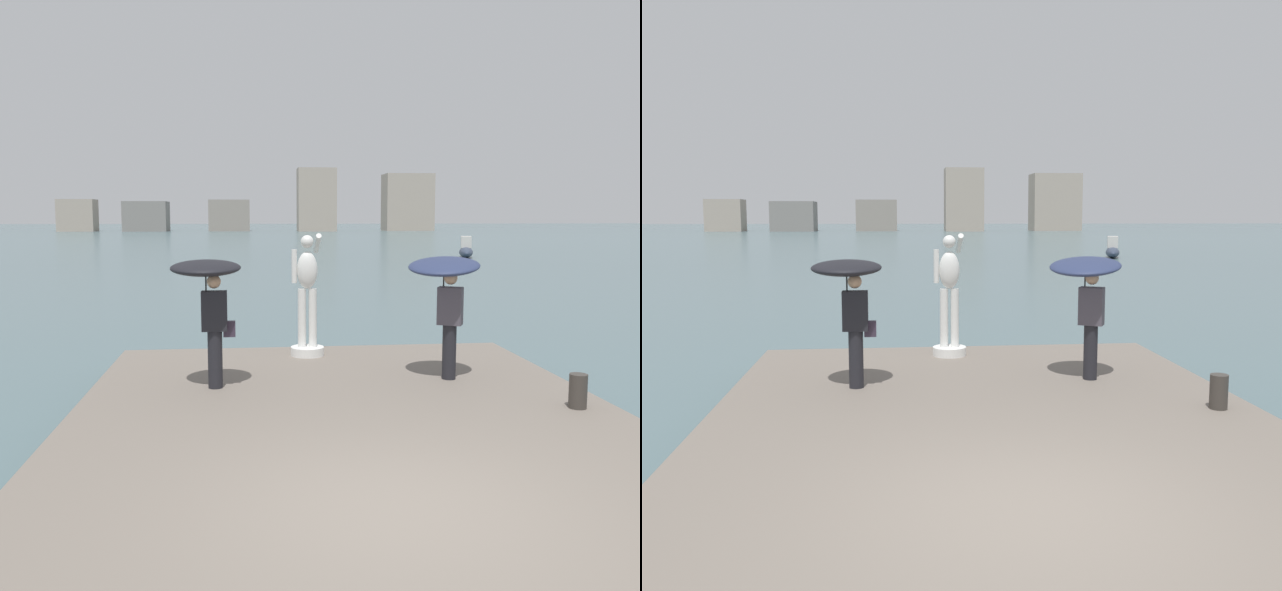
{
  "view_description": "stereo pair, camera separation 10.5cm",
  "coord_description": "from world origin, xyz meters",
  "views": [
    {
      "loc": [
        -1.34,
        -5.73,
        3.01
      ],
      "look_at": [
        0.0,
        6.56,
        1.55
      ],
      "focal_mm": 38.24,
      "sensor_mm": 36.0,
      "label": 1
    },
    {
      "loc": [
        -1.24,
        -5.74,
        3.01
      ],
      "look_at": [
        0.0,
        6.56,
        1.55
      ],
      "focal_mm": 38.24,
      "sensor_mm": 36.0,
      "label": 2
    }
  ],
  "objects": [
    {
      "name": "ground_plane",
      "position": [
        0.0,
        40.0,
        0.0
      ],
      "size": [
        400.0,
        400.0,
        0.0
      ],
      "primitive_type": "plane",
      "color": "#4C666B"
    },
    {
      "name": "pier",
      "position": [
        0.0,
        2.31,
        0.2
      ],
      "size": [
        7.4,
        10.61,
        0.4
      ],
      "primitive_type": "cube",
      "color": "#70665B",
      "rests_on": "ground"
    },
    {
      "name": "statue_white_figure",
      "position": [
        -0.22,
        6.77,
        1.38
      ],
      "size": [
        0.63,
        0.87,
        2.28
      ],
      "color": "white",
      "rests_on": "pier"
    },
    {
      "name": "onlooker_left",
      "position": [
        -1.9,
        4.53,
        1.93
      ],
      "size": [
        1.05,
        1.07,
        1.97
      ],
      "color": "black",
      "rests_on": "pier"
    },
    {
      "name": "onlooker_right",
      "position": [
        1.81,
        4.74,
        1.95
      ],
      "size": [
        1.53,
        1.54,
        2.0
      ],
      "color": "black",
      "rests_on": "pier"
    },
    {
      "name": "mooring_bollard",
      "position": [
        3.13,
        2.86,
        0.64
      ],
      "size": [
        0.24,
        0.24,
        0.47
      ],
      "primitive_type": "cylinder",
      "color": "#38332D",
      "rests_on": "pier"
    },
    {
      "name": "boat_leftward",
      "position": [
        14.4,
        41.77,
        0.51
      ],
      "size": [
        2.12,
        4.33,
        1.51
      ],
      "color": "#2D384C",
      "rests_on": "ground"
    },
    {
      "name": "distant_skyline",
      "position": [
        5.54,
        126.49,
        4.49
      ],
      "size": [
        71.28,
        10.16,
        11.81
      ],
      "color": "#A89989",
      "rests_on": "ground"
    }
  ]
}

